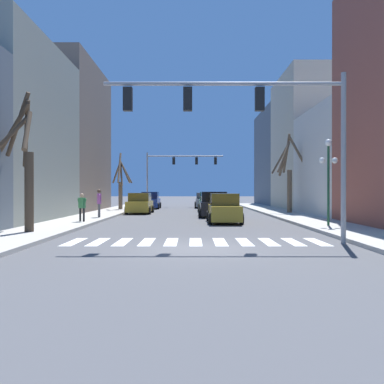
{
  "coord_description": "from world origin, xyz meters",
  "views": [
    {
      "loc": [
        -0.14,
        -14.68,
        1.92
      ],
      "look_at": [
        0.07,
        30.87,
        1.71
      ],
      "focal_mm": 42.0,
      "sensor_mm": 36.0,
      "label": 1
    }
  ],
  "objects": [
    {
      "name": "street_lamp_right_corner",
      "position": [
        6.69,
        7.74,
        3.21
      ],
      "size": [
        0.95,
        0.36,
        4.32
      ],
      "color": "#1E4C2D",
      "rests_on": "sidewalk_right"
    },
    {
      "name": "street_tree_left_mid",
      "position": [
        -7.31,
        4.4,
        3.13
      ],
      "size": [
        2.38,
        3.35,
        5.97
      ],
      "color": "#473828",
      "rests_on": "sidewalk_left"
    },
    {
      "name": "traffic_signal_near",
      "position": [
        2.0,
        1.36,
        4.62
      ],
      "size": [
        8.66,
        0.28,
        6.12
      ],
      "color": "gray",
      "rests_on": "ground_plane"
    },
    {
      "name": "building_row_left",
      "position": [
        -11.45,
        14.48,
        5.49
      ],
      "size": [
        6.0,
        37.36,
        12.82
      ],
      "color": "#515B66",
      "rests_on": "ground_plane"
    },
    {
      "name": "car_at_intersection",
      "position": [
        1.74,
        11.63,
        0.8
      ],
      "size": [
        1.96,
        4.69,
        1.72
      ],
      "rotation": [
        0.0,
        0.0,
        1.57
      ],
      "color": "#A38423",
      "rests_on": "ground_plane"
    },
    {
      "name": "building_row_right",
      "position": [
        11.45,
        22.08,
        5.63
      ],
      "size": [
        6.0,
        53.3,
        13.46
      ],
      "color": "#BCB299",
      "rests_on": "ground_plane"
    },
    {
      "name": "pedestrian_near_right_corner",
      "position": [
        -6.18,
        14.47,
        1.23
      ],
      "size": [
        0.35,
        0.78,
        1.82
      ],
      "rotation": [
        0.0,
        0.0,
        5.01
      ],
      "color": "#4C4C51",
      "rests_on": "sidewalk_left"
    },
    {
      "name": "traffic_signal_far",
      "position": [
        -1.95,
        36.88,
        4.7
      ],
      "size": [
        8.81,
        0.28,
        6.22
      ],
      "color": "gray",
      "rests_on": "ground_plane"
    },
    {
      "name": "street_tree_left_far",
      "position": [
        7.48,
        20.71,
        3.23
      ],
      "size": [
        2.82,
        3.62,
        6.22
      ],
      "color": "brown",
      "rests_on": "sidewalk_right"
    },
    {
      "name": "car_parked_right_near",
      "position": [
        1.43,
        25.68,
        0.81
      ],
      "size": [
        2.07,
        4.16,
        1.76
      ],
      "rotation": [
        0.0,
        0.0,
        1.57
      ],
      "color": "#236B38",
      "rests_on": "ground_plane"
    },
    {
      "name": "pedestrian_on_left_sidewalk",
      "position": [
        -6.33,
        10.53,
        1.09
      ],
      "size": [
        0.63,
        0.41,
        1.58
      ],
      "rotation": [
        0.0,
        0.0,
        5.76
      ],
      "color": "black",
      "rests_on": "sidewalk_left"
    },
    {
      "name": "car_parked_right_far",
      "position": [
        -4.39,
        21.97,
        0.78
      ],
      "size": [
        2.03,
        4.6,
        1.68
      ],
      "rotation": [
        0.0,
        0.0,
        1.57
      ],
      "color": "#A38423",
      "rests_on": "ground_plane"
    },
    {
      "name": "street_tree_right_mid",
      "position": [
        -6.66,
        26.46,
        2.5
      ],
      "size": [
        2.0,
        2.97,
        5.2
      ],
      "color": "brown",
      "rests_on": "sidewalk_left"
    },
    {
      "name": "car_driving_toward_lane",
      "position": [
        1.19,
        33.58,
        0.76
      ],
      "size": [
        2.09,
        4.59,
        1.63
      ],
      "rotation": [
        0.0,
        0.0,
        1.57
      ],
      "color": "gray",
      "rests_on": "ground_plane"
    },
    {
      "name": "car_parked_left_far",
      "position": [
        1.42,
        17.44,
        0.83
      ],
      "size": [
        2.16,
        4.48,
        1.8
      ],
      "rotation": [
        0.0,
        0.0,
        1.57
      ],
      "color": "black",
      "rests_on": "ground_plane"
    },
    {
      "name": "crosswalk_stripes",
      "position": [
        -0.0,
        1.89,
        0.0
      ],
      "size": [
        9.45,
        2.6,
        0.01
      ],
      "color": "white",
      "rests_on": "ground_plane"
    },
    {
      "name": "car_parked_left_near",
      "position": [
        -4.41,
        31.31,
        0.8
      ],
      "size": [
        2.01,
        4.35,
        1.73
      ],
      "rotation": [
        0.0,
        0.0,
        1.57
      ],
      "color": "navy",
      "rests_on": "ground_plane"
    },
    {
      "name": "ground_plane",
      "position": [
        0.0,
        0.0,
        0.0
      ],
      "size": [
        240.0,
        240.0,
        0.0
      ],
      "primitive_type": "plane",
      "color": "#4C4C4F"
    }
  ]
}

